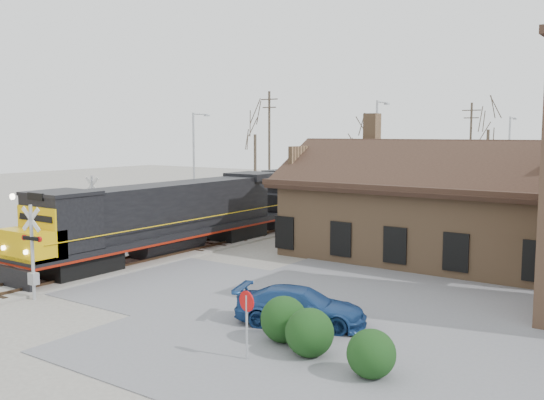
# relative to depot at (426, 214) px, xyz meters

# --- Properties ---
(ground) EXTENTS (140.00, 140.00, 0.00)m
(ground) POSITION_rel_depot_xyz_m (-11.99, -12.00, -2.41)
(ground) COLOR #9E998F
(ground) RESTS_ON ground
(road) EXTENTS (60.00, 9.00, 0.03)m
(road) POSITION_rel_depot_xyz_m (-11.99, -12.00, -2.39)
(road) COLOR slate
(road) RESTS_ON ground
(parking_lot) EXTENTS (22.00, 26.00, 0.03)m
(parking_lot) POSITION_rel_depot_xyz_m (6.01, -8.00, -2.39)
(parking_lot) COLOR slate
(parking_lot) RESTS_ON ground
(track_main) EXTENTS (3.40, 90.00, 0.24)m
(track_main) POSITION_rel_depot_xyz_m (-11.99, 3.00, -2.34)
(track_main) COLOR #9E998F
(track_main) RESTS_ON ground
(track_siding) EXTENTS (3.40, 90.00, 0.24)m
(track_siding) POSITION_rel_depot_xyz_m (-16.49, 3.00, -2.34)
(track_siding) COLOR #9E998F
(track_siding) RESTS_ON ground
(depot) EXTENTS (15.20, 9.31, 7.90)m
(depot) POSITION_rel_depot_xyz_m (0.00, 0.00, 0.00)
(depot) COLOR #8B6848
(depot) RESTS_ON ground
(locomotive_lead) EXTENTS (2.79, 18.69, 4.15)m
(locomotive_lead) POSITION_rel_depot_xyz_m (-11.99, -8.04, -0.23)
(locomotive_lead) COLOR black
(locomotive_lead) RESTS_ON ground
(locomotive_trailing) EXTENTS (2.79, 18.69, 3.92)m
(locomotive_trailing) POSITION_rel_depot_xyz_m (-11.99, 10.92, -0.23)
(locomotive_trailing) COLOR black
(locomotive_trailing) RESTS_ON ground
(crossbuck_near) EXTENTS (1.11, 0.29, 3.90)m
(crossbuck_near) POSITION_rel_depot_xyz_m (-9.95, -17.21, -0.57)
(crossbuck_near) COLOR #A5A8AD
(crossbuck_near) RESTS_ON ground
(crossbuck_far) EXTENTS (1.16, 0.31, 4.08)m
(crossbuck_far) POSITION_rel_depot_xyz_m (-19.49, -6.59, -0.49)
(crossbuck_far) COLOR #A5A8AD
(crossbuck_far) RESTS_ON ground
(do_not_enter_sign) EXTENTS (0.63, 0.17, 2.12)m
(do_not_enter_sign) POSITION_rel_depot_xyz_m (1.15, -17.47, -0.92)
(do_not_enter_sign) COLOR #A5A8AD
(do_not_enter_sign) RESTS_ON ground
(parked_car) EXTENTS (5.00, 3.28, 1.35)m
(parked_car) POSITION_rel_depot_xyz_m (0.71, -13.76, -1.73)
(parked_car) COLOR navy
(parked_car) RESTS_ON ground
(hedge_a) EXTENTS (1.52, 1.52, 1.52)m
(hedge_a) POSITION_rel_depot_xyz_m (1.17, -15.53, -1.65)
(hedge_a) COLOR black
(hedge_a) RESTS_ON ground
(hedge_b) EXTENTS (1.49, 1.49, 1.49)m
(hedge_b) POSITION_rel_depot_xyz_m (2.53, -16.14, -1.66)
(hedge_b) COLOR black
(hedge_b) RESTS_ON ground
(hedge_c) EXTENTS (1.38, 1.38, 1.38)m
(hedge_c) POSITION_rel_depot_xyz_m (4.78, -16.54, -1.72)
(hedge_c) COLOR black
(hedge_c) RESTS_ON ground
(streetlight_a) EXTENTS (0.25, 2.04, 8.40)m
(streetlight_a) POSITION_rel_depot_xyz_m (-22.34, 6.24, 2.33)
(streetlight_a) COLOR #A5A8AD
(streetlight_a) RESTS_ON ground
(streetlight_b) EXTENTS (0.25, 2.04, 9.14)m
(streetlight_b) POSITION_rel_depot_xyz_m (-7.72, 10.20, 2.70)
(streetlight_b) COLOR #A5A8AD
(streetlight_b) RESTS_ON ground
(streetlight_c) EXTENTS (0.25, 2.04, 8.21)m
(streetlight_c) POSITION_rel_depot_xyz_m (-2.05, 25.83, 2.23)
(streetlight_c) COLOR #A5A8AD
(streetlight_c) RESTS_ON ground
(utility_pole_a) EXTENTS (2.00, 0.24, 10.87)m
(utility_pole_a) POSITION_rel_depot_xyz_m (-23.44, 18.50, 3.26)
(utility_pole_a) COLOR #382D23
(utility_pole_a) RESTS_ON ground
(utility_pole_b) EXTENTS (2.00, 0.24, 9.91)m
(utility_pole_b) POSITION_rel_depot_xyz_m (-7.94, 33.67, 2.78)
(utility_pole_b) COLOR #382D23
(utility_pole_b) RESTS_ON ground
(tree_a) EXTENTS (4.38, 4.38, 10.74)m
(tree_a) POSITION_rel_depot_xyz_m (-28.26, 22.60, 5.24)
(tree_a) COLOR #382D23
(tree_a) RESTS_ON ground
(tree_b) EXTENTS (3.68, 3.68, 9.03)m
(tree_b) POSITION_rel_depot_xyz_m (-18.36, 28.12, 4.01)
(tree_b) COLOR #382D23
(tree_b) RESTS_ON ground
(tree_c) EXTENTS (4.73, 4.73, 11.58)m
(tree_c) POSITION_rel_depot_xyz_m (-6.24, 34.03, 5.84)
(tree_c) COLOR #382D23
(tree_c) RESTS_ON ground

